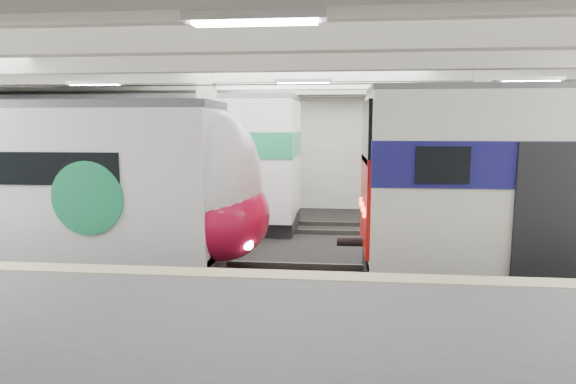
# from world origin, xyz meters

# --- Properties ---
(station_hall) EXTENTS (36.00, 24.00, 5.75)m
(station_hall) POSITION_xyz_m (0.00, -1.74, 3.24)
(station_hall) COLOR black
(station_hall) RESTS_ON ground
(modern_emu) EXTENTS (13.36, 2.76, 4.33)m
(modern_emu) POSITION_xyz_m (-6.81, -0.00, 2.13)
(modern_emu) COLOR white
(modern_emu) RESTS_ON ground
(far_train) EXTENTS (15.19, 3.39, 4.78)m
(far_train) POSITION_xyz_m (-8.00, 5.50, 2.47)
(far_train) COLOR white
(far_train) RESTS_ON ground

